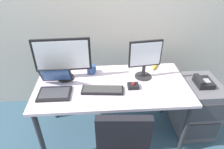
{
  "coord_description": "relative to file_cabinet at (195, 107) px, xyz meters",
  "views": [
    {
      "loc": [
        -0.11,
        -1.63,
        1.92
      ],
      "look_at": [
        0.0,
        0.0,
        0.86
      ],
      "focal_mm": 31.21,
      "sensor_mm": 36.0,
      "label": 1
    }
  ],
  "objects": [
    {
      "name": "coffee_mug",
      "position": [
        -1.21,
        0.2,
        0.45
      ],
      "size": [
        0.1,
        0.09,
        0.09
      ],
      "color": "#30518E",
      "rests_on": "desk"
    },
    {
      "name": "trackball_mouse",
      "position": [
        -0.79,
        -0.11,
        0.43
      ],
      "size": [
        0.11,
        0.09,
        0.07
      ],
      "color": "black",
      "rests_on": "desk"
    },
    {
      "name": "banana",
      "position": [
        -0.47,
        0.28,
        0.42
      ],
      "size": [
        0.13,
        0.19,
        0.04
      ],
      "primitive_type": "ellipsoid",
      "rotation": [
        0.0,
        0.0,
        1.07
      ],
      "color": "yellow",
      "rests_on": "desk"
    },
    {
      "name": "desk",
      "position": [
        -1.0,
        -0.03,
        0.33
      ],
      "size": [
        1.57,
        0.77,
        0.74
      ],
      "color": "silver",
      "rests_on": "ground"
    },
    {
      "name": "back_wall",
      "position": [
        -1.0,
        0.7,
        1.06
      ],
      "size": [
        6.0,
        0.1,
        2.8
      ],
      "primitive_type": "cube",
      "color": "beige",
      "rests_on": "ground"
    },
    {
      "name": "monitor_side",
      "position": [
        -0.65,
        0.08,
        0.64
      ],
      "size": [
        0.35,
        0.18,
        0.42
      ],
      "color": "#262628",
      "rests_on": "desk"
    },
    {
      "name": "file_cabinet",
      "position": [
        0.0,
        0.0,
        0.0
      ],
      "size": [
        0.42,
        0.53,
        0.67
      ],
      "color": "#5C5B61",
      "rests_on": "ground"
    },
    {
      "name": "desk_phone",
      "position": [
        -0.01,
        -0.02,
        0.37
      ],
      "size": [
        0.17,
        0.2,
        0.09
      ],
      "color": "black",
      "rests_on": "file_cabinet"
    },
    {
      "name": "monitor_main",
      "position": [
        -1.49,
        0.11,
        0.66
      ],
      "size": [
        0.57,
        0.18,
        0.46
      ],
      "color": "#262628",
      "rests_on": "desk"
    },
    {
      "name": "keyboard",
      "position": [
        -1.1,
        -0.14,
        0.42
      ],
      "size": [
        0.42,
        0.17,
        0.03
      ],
      "color": "black",
      "rests_on": "desk"
    },
    {
      "name": "laptop",
      "position": [
        -1.56,
        -0.11,
        0.45
      ],
      "size": [
        0.31,
        0.33,
        0.22
      ],
      "color": "black",
      "rests_on": "desk"
    },
    {
      "name": "ground_plane",
      "position": [
        -1.0,
        -0.03,
        -0.34
      ],
      "size": [
        8.0,
        8.0,
        0.0
      ],
      "primitive_type": "plane",
      "color": "#335164"
    }
  ]
}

